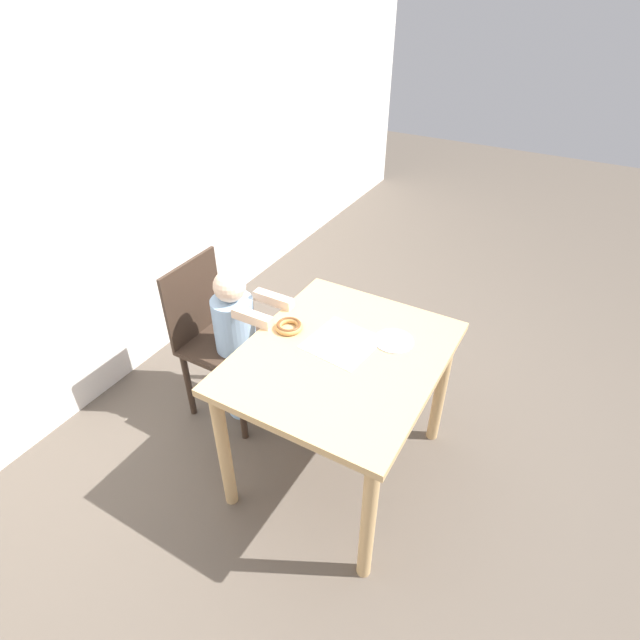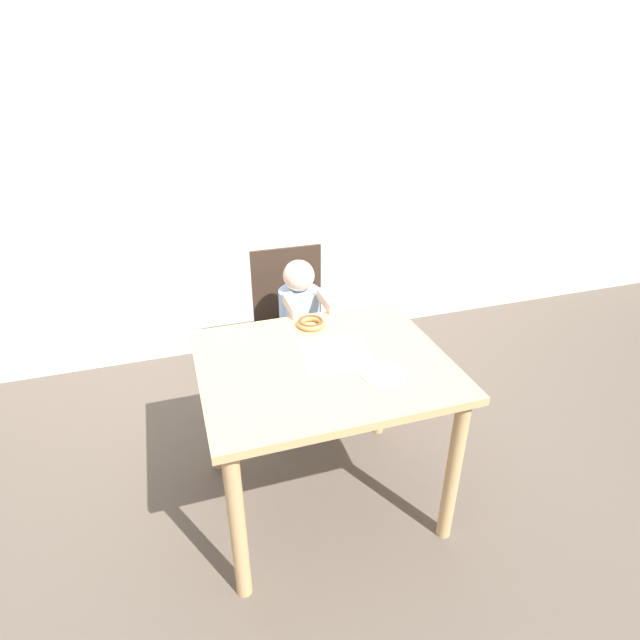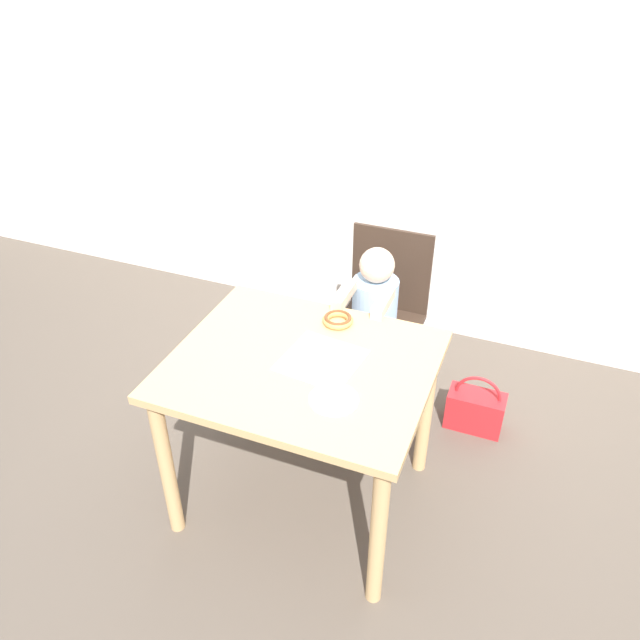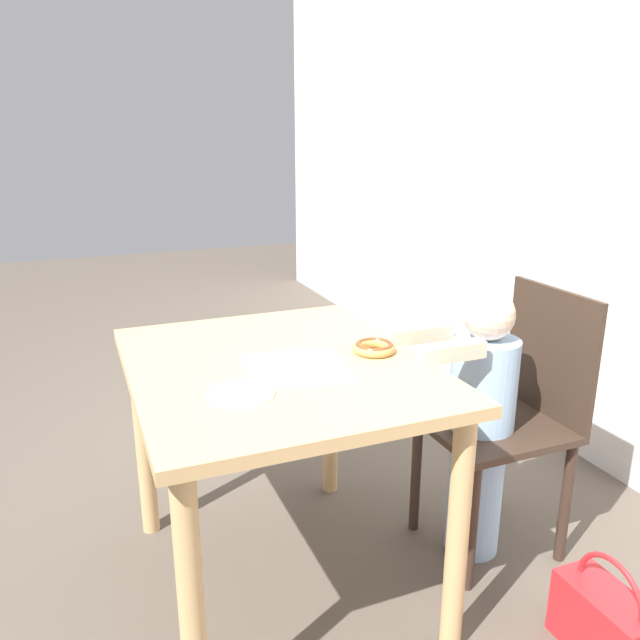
# 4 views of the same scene
# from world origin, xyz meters

# --- Properties ---
(ground_plane) EXTENTS (12.00, 12.00, 0.00)m
(ground_plane) POSITION_xyz_m (0.00, 0.00, 0.00)
(ground_plane) COLOR brown
(wall_back) EXTENTS (8.00, 0.05, 2.50)m
(wall_back) POSITION_xyz_m (0.00, 1.53, 1.25)
(wall_back) COLOR silver
(wall_back) RESTS_ON ground_plane
(dining_table) EXTENTS (0.99, 0.83, 0.76)m
(dining_table) POSITION_xyz_m (0.00, 0.00, 0.64)
(dining_table) COLOR tan
(dining_table) RESTS_ON ground_plane
(chair) EXTENTS (0.40, 0.44, 0.91)m
(chair) POSITION_xyz_m (0.09, 0.80, 0.48)
(chair) COLOR #38281E
(chair) RESTS_ON ground_plane
(child_figure) EXTENTS (0.23, 0.41, 0.93)m
(child_figure) POSITION_xyz_m (0.09, 0.67, 0.48)
(child_figure) COLOR #99BCE0
(child_figure) RESTS_ON ground_plane
(donut) EXTENTS (0.13, 0.13, 0.03)m
(donut) POSITION_xyz_m (0.04, 0.30, 0.78)
(donut) COLOR tan
(donut) RESTS_ON dining_table
(napkin) EXTENTS (0.31, 0.31, 0.00)m
(napkin) POSITION_xyz_m (0.07, 0.03, 0.76)
(napkin) COLOR white
(napkin) RESTS_ON dining_table
(handbag) EXTENTS (0.28, 0.14, 0.32)m
(handbag) POSITION_xyz_m (0.62, 0.73, 0.11)
(handbag) COLOR red
(handbag) RESTS_ON ground_plane
(plate) EXTENTS (0.18, 0.18, 0.01)m
(plate) POSITION_xyz_m (0.19, -0.16, 0.76)
(plate) COLOR silver
(plate) RESTS_ON dining_table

